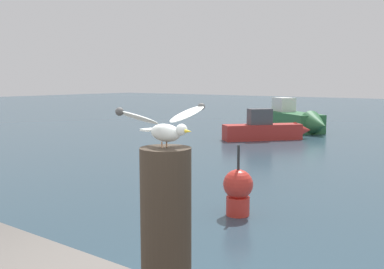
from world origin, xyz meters
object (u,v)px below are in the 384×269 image
Objects in this scene: channel_buoy at (238,190)px; boat_green at (296,120)px; mooring_post at (166,237)px; boat_red at (268,130)px; seagull at (166,126)px.

boat_green is at bearing 109.47° from channel_buoy.
mooring_post is 0.30× the size of boat_red.
seagull reaches higher than boat_red.
boat_red is at bearing 114.08° from channel_buoy.
channel_buoy is (-2.53, 5.08, -1.79)m from seagull.
seagull is at bearing -63.48° from channel_buoy.
channel_buoy is at bearing 116.52° from seagull.
seagull reaches higher than boat_green.
mooring_post is at bearing -63.51° from channel_buoy.
seagull is 0.19× the size of boat_red.
channel_buoy is at bearing -70.53° from boat_green.
mooring_post is at bearing -65.09° from boat_red.
mooring_post is 16.49m from boat_red.
seagull is 5.95m from channel_buoy.
seagull is at bearing -65.08° from boat_red.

